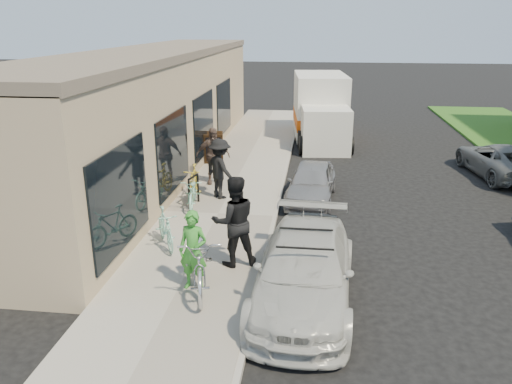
{
  "coord_description": "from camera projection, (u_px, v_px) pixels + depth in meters",
  "views": [
    {
      "loc": [
        0.59,
        -9.55,
        5.14
      ],
      "look_at": [
        -0.87,
        2.31,
        1.05
      ],
      "focal_mm": 35.0,
      "sensor_mm": 36.0,
      "label": 1
    }
  ],
  "objects": [
    {
      "name": "tandem_bike",
      "position": [
        200.0,
        259.0,
        9.72
      ],
      "size": [
        1.32,
        2.4,
        1.2
      ],
      "primitive_type": "imported",
      "rotation": [
        0.0,
        0.0,
        0.25
      ],
      "color": "silver",
      "rests_on": "sidewalk"
    },
    {
      "name": "woman_rider",
      "position": [
        193.0,
        251.0,
        9.59
      ],
      "size": [
        0.66,
        0.51,
        1.62
      ],
      "primitive_type": "imported",
      "rotation": [
        0.0,
        0.0,
        -0.22
      ],
      "color": "#368E2F",
      "rests_on": "sidewalk"
    },
    {
      "name": "cruiser_bike_c",
      "position": [
        194.0,
        182.0,
        14.74
      ],
      "size": [
        0.63,
        1.66,
        0.97
      ],
      "primitive_type": "imported",
      "rotation": [
        0.0,
        0.0,
        0.11
      ],
      "color": "gold",
      "rests_on": "sidewalk"
    },
    {
      "name": "sedan_white",
      "position": [
        304.0,
        270.0,
        9.5
      ],
      "size": [
        2.07,
        4.6,
        1.35
      ],
      "rotation": [
        0.0,
        0.0,
        -0.05
      ],
      "color": "beige",
      "rests_on": "ground"
    },
    {
      "name": "cruiser_bike_b",
      "position": [
        193.0,
        192.0,
        14.09
      ],
      "size": [
        0.82,
        1.7,
        0.86
      ],
      "primitive_type": "imported",
      "rotation": [
        0.0,
        0.0,
        0.16
      ],
      "color": "#95DFC7",
      "rests_on": "sidewalk"
    },
    {
      "name": "bystander_b",
      "position": [
        213.0,
        156.0,
        15.96
      ],
      "size": [
        1.13,
        0.59,
        1.85
      ],
      "primitive_type": "imported",
      "rotation": [
        0.0,
        0.0,
        0.14
      ],
      "color": "brown",
      "rests_on": "sidewalk"
    },
    {
      "name": "sandwich_board",
      "position": [
        214.0,
        148.0,
        18.39
      ],
      "size": [
        0.8,
        0.81,
        1.13
      ],
      "rotation": [
        0.0,
        0.0,
        0.18
      ],
      "color": "black",
      "rests_on": "sidewalk"
    },
    {
      "name": "sidewalk",
      "position": [
        218.0,
        216.0,
        13.72
      ],
      "size": [
        3.0,
        34.0,
        0.15
      ],
      "primitive_type": "cube",
      "color": "#9D978D",
      "rests_on": "ground"
    },
    {
      "name": "man_standing",
      "position": [
        234.0,
        221.0,
        10.53
      ],
      "size": [
        1.17,
        1.05,
        1.99
      ],
      "primitive_type": "imported",
      "rotation": [
        0.0,
        0.0,
        3.51
      ],
      "color": "black",
      "rests_on": "sidewalk"
    },
    {
      "name": "far_car_gray",
      "position": [
        500.0,
        160.0,
        17.39
      ],
      "size": [
        2.43,
        4.31,
        1.14
      ],
      "primitive_type": "imported",
      "rotation": [
        0.0,
        0.0,
        3.28
      ],
      "color": "#585B5D",
      "rests_on": "ground"
    },
    {
      "name": "storefront",
      "position": [
        156.0,
        109.0,
        18.12
      ],
      "size": [
        3.6,
        20.0,
        4.22
      ],
      "color": "tan",
      "rests_on": "ground"
    },
    {
      "name": "curb",
      "position": [
        274.0,
        219.0,
        13.55
      ],
      "size": [
        0.12,
        34.0,
        0.13
      ],
      "primitive_type": "cube",
      "color": "#9C978F",
      "rests_on": "ground"
    },
    {
      "name": "bystander_a",
      "position": [
        220.0,
        169.0,
        14.65
      ],
      "size": [
        1.3,
        1.27,
        1.79
      ],
      "primitive_type": "imported",
      "rotation": [
        0.0,
        0.0,
        2.4
      ],
      "color": "black",
      "rests_on": "sidewalk"
    },
    {
      "name": "sedan_silver",
      "position": [
        311.0,
        182.0,
        14.96
      ],
      "size": [
        1.64,
        3.45,
        1.14
      ],
      "primitive_type": "imported",
      "rotation": [
        0.0,
        0.0,
        -0.09
      ],
      "color": "#97979C",
      "rests_on": "ground"
    },
    {
      "name": "ground",
      "position": [
        283.0,
        274.0,
        10.7
      ],
      "size": [
        120.0,
        120.0,
        0.0
      ],
      "primitive_type": "plane",
      "color": "black",
      "rests_on": "ground"
    },
    {
      "name": "cruiser_bike_a",
      "position": [
        165.0,
        228.0,
        11.58
      ],
      "size": [
        1.09,
        1.51,
        0.89
      ],
      "primitive_type": "imported",
      "rotation": [
        0.0,
        0.0,
        0.5
      ],
      "color": "#95DFC7",
      "rests_on": "sidewalk"
    },
    {
      "name": "moving_truck",
      "position": [
        321.0,
        112.0,
        22.55
      ],
      "size": [
        2.72,
        6.06,
        2.89
      ],
      "rotation": [
        0.0,
        0.0,
        0.09
      ],
      "color": "silver",
      "rests_on": "ground"
    },
    {
      "name": "bike_rack",
      "position": [
        194.0,
        187.0,
        14.18
      ],
      "size": [
        0.18,
        0.6,
        0.86
      ],
      "rotation": [
        0.0,
        0.0,
        -0.22
      ],
      "color": "black",
      "rests_on": "sidewalk"
    }
  ]
}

